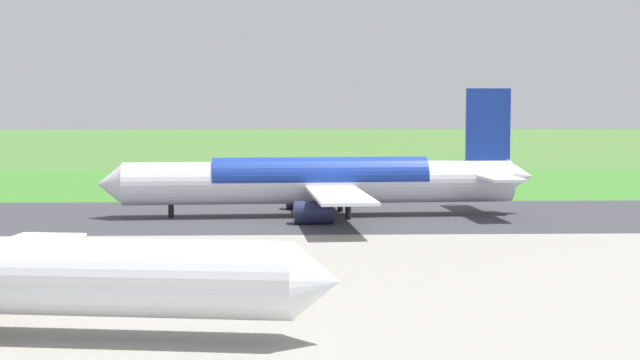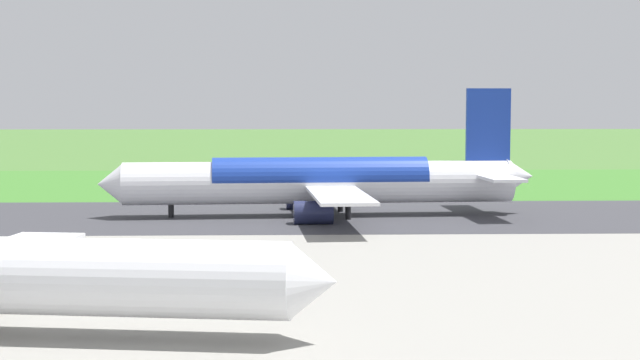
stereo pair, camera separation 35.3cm
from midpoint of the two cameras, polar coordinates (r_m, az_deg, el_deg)
ground_plane at (r=113.93m, az=-0.49°, el=-2.26°), size 800.00×800.00×0.00m
runway_asphalt at (r=113.93m, az=-0.49°, el=-2.24°), size 600.00×33.41×0.06m
grass_verge_foreground at (r=153.11m, az=-0.82°, el=-0.46°), size 600.00×80.00×0.04m
airliner_main at (r=113.56m, az=0.28°, el=-0.07°), size 54.14×44.29×15.88m
no_stopping_sign at (r=151.76m, az=-0.69°, el=0.00°), size 0.60×0.10×2.29m
traffic_cone_orange at (r=151.21m, az=-3.07°, el=-0.44°), size 0.40×0.40×0.55m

